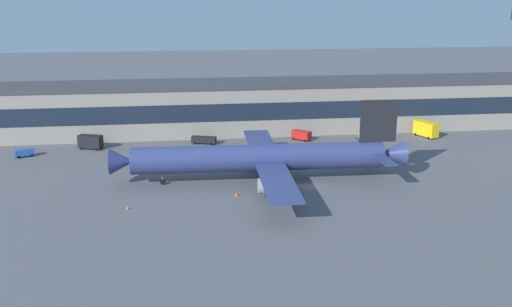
# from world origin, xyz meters

# --- Properties ---
(ground_plane) EXTENTS (600.00, 600.00, 0.00)m
(ground_plane) POSITION_xyz_m (0.00, 0.00, 0.00)
(ground_plane) COLOR #56565B
(terminal_building) EXTENTS (189.72, 16.99, 14.36)m
(terminal_building) POSITION_xyz_m (0.00, 50.91, 7.20)
(terminal_building) COLOR gray
(terminal_building) RESTS_ON ground_plane
(airliner) EXTENTS (61.61, 52.81, 16.86)m
(airliner) POSITION_xyz_m (-9.00, 4.46, 5.17)
(airliner) COLOR navy
(airliner) RESTS_ON ground_plane
(crew_van) EXTENTS (5.24, 5.23, 2.55)m
(crew_van) POSITION_xyz_m (6.41, 38.37, 1.46)
(crew_van) COLOR red
(crew_van) RESTS_ON ground_plane
(follow_me_car) EXTENTS (4.79, 3.42, 1.85)m
(follow_me_car) POSITION_xyz_m (-63.31, 31.08, 1.09)
(follow_me_car) COLOR #2651A5
(follow_me_car) RESTS_ON ground_plane
(belt_loader) EXTENTS (6.70, 3.87, 1.95)m
(belt_loader) POSITION_xyz_m (-19.56, 37.80, 1.15)
(belt_loader) COLOR black
(belt_loader) RESTS_ON ground_plane
(baggage_tug) EXTENTS (2.77, 3.96, 1.85)m
(baggage_tug) POSITION_xyz_m (22.73, 35.73, 1.09)
(baggage_tug) COLOR yellow
(baggage_tug) RESTS_ON ground_plane
(catering_truck) EXTENTS (4.96, 7.65, 4.15)m
(catering_truck) POSITION_xyz_m (41.15, 37.55, 2.29)
(catering_truck) COLOR yellow
(catering_truck) RESTS_ON ground_plane
(stair_truck) EXTENTS (6.46, 4.47, 3.55)m
(stair_truck) POSITION_xyz_m (-48.49, 36.61, 1.98)
(stair_truck) COLOR black
(stair_truck) RESTS_ON ground_plane
(traffic_cone_0) EXTENTS (0.60, 0.60, 0.74)m
(traffic_cone_0) POSITION_xyz_m (-15.45, -3.80, 0.37)
(traffic_cone_0) COLOR #F2590C
(traffic_cone_0) RESTS_ON ground_plane
(traffic_cone_1) EXTENTS (0.59, 0.59, 0.73)m
(traffic_cone_1) POSITION_xyz_m (-35.91, -8.24, 0.37)
(traffic_cone_1) COLOR #F2590C
(traffic_cone_1) RESTS_ON ground_plane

